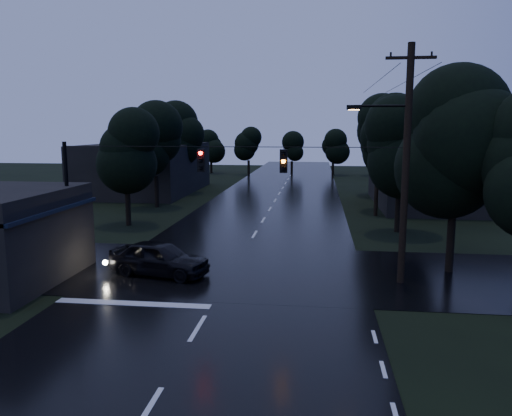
# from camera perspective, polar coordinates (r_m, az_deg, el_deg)

# --- Properties ---
(ground) EXTENTS (160.00, 160.00, 0.00)m
(ground) POSITION_cam_1_polar(r_m,az_deg,el_deg) (12.87, -12.36, -21.89)
(ground) COLOR black
(ground) RESTS_ON ground
(main_road) EXTENTS (12.00, 120.00, 0.02)m
(main_road) POSITION_cam_1_polar(r_m,az_deg,el_deg) (41.08, 1.60, -0.16)
(main_road) COLOR black
(main_road) RESTS_ON ground
(cross_street) EXTENTS (60.00, 9.00, 0.02)m
(cross_street) POSITION_cam_1_polar(r_m,az_deg,el_deg) (23.63, -2.63, -7.11)
(cross_street) COLOR black
(cross_street) RESTS_ON ground
(building_far_right) EXTENTS (10.00, 14.00, 4.40)m
(building_far_right) POSITION_cam_1_polar(r_m,az_deg,el_deg) (45.72, 19.89, 3.02)
(building_far_right) COLOR black
(building_far_right) RESTS_ON ground
(building_far_left) EXTENTS (10.00, 16.00, 5.00)m
(building_far_left) POSITION_cam_1_polar(r_m,az_deg,el_deg) (53.60, -12.45, 4.48)
(building_far_left) COLOR black
(building_far_left) RESTS_ON ground
(utility_pole_main) EXTENTS (3.50, 0.30, 10.00)m
(utility_pole_main) POSITION_cam_1_polar(r_m,az_deg,el_deg) (21.70, 16.55, 5.21)
(utility_pole_main) COLOR black
(utility_pole_main) RESTS_ON ground
(utility_pole_far) EXTENTS (2.00, 0.30, 7.50)m
(utility_pole_far) POSITION_cam_1_polar(r_m,az_deg,el_deg) (38.72, 13.70, 4.80)
(utility_pole_far) COLOR black
(utility_pole_far) RESTS_ON ground
(anchor_pole_left) EXTENTS (0.18, 0.18, 6.00)m
(anchor_pole_left) POSITION_cam_1_polar(r_m,az_deg,el_deg) (24.46, -20.69, 0.07)
(anchor_pole_left) COLOR black
(anchor_pole_left) RESTS_ON ground
(span_signals) EXTENTS (15.00, 0.37, 1.12)m
(span_signals) POSITION_cam_1_polar(r_m,az_deg,el_deg) (21.65, -1.72, 5.53)
(span_signals) COLOR black
(span_signals) RESTS_ON ground
(tree_corner_near) EXTENTS (4.48, 4.48, 9.44)m
(tree_corner_near) POSITION_cam_1_polar(r_m,az_deg,el_deg) (24.17, 21.97, 7.03)
(tree_corner_near) COLOR black
(tree_corner_near) RESTS_ON ground
(tree_left_a) EXTENTS (3.92, 3.92, 8.26)m
(tree_left_a) POSITION_cam_1_polar(r_m,az_deg,el_deg) (34.86, -14.68, 6.57)
(tree_left_a) COLOR black
(tree_left_a) RESTS_ON ground
(tree_left_b) EXTENTS (4.20, 4.20, 8.85)m
(tree_left_b) POSITION_cam_1_polar(r_m,az_deg,el_deg) (42.56, -11.46, 7.59)
(tree_left_b) COLOR black
(tree_left_b) RESTS_ON ground
(tree_left_c) EXTENTS (4.48, 4.48, 9.44)m
(tree_left_c) POSITION_cam_1_polar(r_m,az_deg,el_deg) (52.30, -8.61, 8.32)
(tree_left_c) COLOR black
(tree_left_c) RESTS_ON ground
(tree_right_a) EXTENTS (4.20, 4.20, 8.85)m
(tree_right_a) POSITION_cam_1_polar(r_m,az_deg,el_deg) (32.79, 16.22, 7.03)
(tree_right_a) COLOR black
(tree_right_a) RESTS_ON ground
(tree_right_b) EXTENTS (4.48, 4.48, 9.44)m
(tree_right_b) POSITION_cam_1_polar(r_m,az_deg,el_deg) (40.78, 15.32, 7.92)
(tree_right_b) COLOR black
(tree_right_b) RESTS_ON ground
(tree_right_c) EXTENTS (4.76, 4.76, 10.03)m
(tree_right_c) POSITION_cam_1_polar(r_m,az_deg,el_deg) (50.76, 14.42, 8.54)
(tree_right_c) COLOR black
(tree_right_c) RESTS_ON ground
(car) EXTENTS (4.90, 2.81, 1.57)m
(car) POSITION_cam_1_polar(r_m,az_deg,el_deg) (23.08, -10.99, -5.64)
(car) COLOR black
(car) RESTS_ON ground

